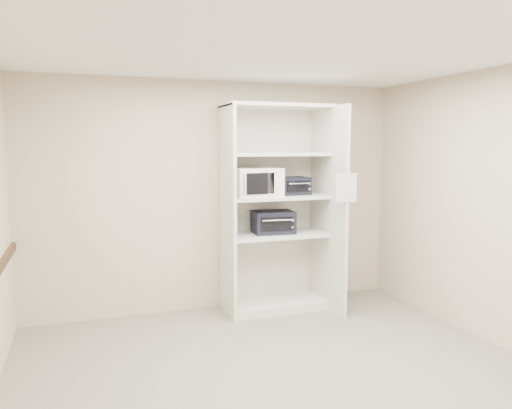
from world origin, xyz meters
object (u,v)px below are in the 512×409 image
object	(u,v)px
shelving_unit	(279,215)
toaster_oven_lower	(273,222)
toaster_oven_upper	(293,186)
microwave	(255,182)

from	to	relation	value
shelving_unit	toaster_oven_lower	size ratio (longest dim) A/B	5.13
shelving_unit	toaster_oven_upper	distance (m)	0.38
microwave	toaster_oven_lower	distance (m)	0.55
toaster_oven_upper	toaster_oven_lower	xyz separation A→B (m)	(-0.25, 0.01, -0.42)
toaster_oven_upper	shelving_unit	bearing A→B (deg)	175.61
toaster_oven_lower	toaster_oven_upper	bearing A→B (deg)	3.28
shelving_unit	toaster_oven_upper	xyz separation A→B (m)	(0.17, -0.00, 0.34)
microwave	toaster_oven_upper	distance (m)	0.50
shelving_unit	toaster_oven_lower	bearing A→B (deg)	174.95
shelving_unit	toaster_oven_upper	bearing A→B (deg)	-1.30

